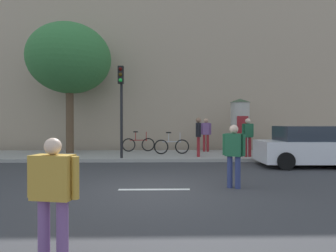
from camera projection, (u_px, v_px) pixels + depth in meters
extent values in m
plane|color=#38383A|center=(154.00, 190.00, 7.15)|extent=(80.00, 80.00, 0.00)
cube|color=#9E9B93|center=(158.00, 155.00, 14.15)|extent=(36.00, 4.00, 0.15)
cube|color=silver|center=(154.00, 189.00, 7.15)|extent=(1.80, 0.16, 0.01)
cube|color=tan|center=(159.00, 62.00, 19.09)|extent=(36.00, 5.00, 11.62)
cylinder|color=black|center=(121.00, 121.00, 12.45)|extent=(0.12, 0.12, 3.23)
cube|color=black|center=(121.00, 75.00, 12.25)|extent=(0.24, 0.24, 0.75)
sphere|color=#390605|center=(120.00, 69.00, 12.12)|extent=(0.16, 0.16, 0.16)
sphere|color=#3C2906|center=(120.00, 75.00, 12.12)|extent=(0.16, 0.16, 0.16)
sphere|color=green|center=(120.00, 80.00, 12.12)|extent=(0.16, 0.16, 0.16)
cylinder|color=#B2ADA3|center=(240.00, 127.00, 14.93)|extent=(0.97, 0.97, 2.61)
cone|color=#334C33|center=(240.00, 101.00, 14.91)|extent=(1.07, 1.07, 0.20)
cube|color=maroon|center=(243.00, 125.00, 14.43)|extent=(0.58, 0.02, 0.90)
cylinder|color=brown|center=(70.00, 123.00, 14.53)|extent=(0.38, 0.38, 3.05)
ellipsoid|color=#337238|center=(70.00, 59.00, 14.50)|extent=(4.17, 4.17, 3.55)
cylinder|color=#724C84|center=(62.00, 231.00, 3.40)|extent=(0.14, 0.14, 0.75)
cylinder|color=#724C84|center=(44.00, 230.00, 3.44)|extent=(0.14, 0.14, 0.75)
cube|color=#B78C33|center=(53.00, 177.00, 3.41)|extent=(0.52, 0.33, 0.53)
cylinder|color=#B78C33|center=(75.00, 178.00, 3.37)|extent=(0.09, 0.09, 0.51)
cylinder|color=#B78C33|center=(31.00, 176.00, 3.46)|extent=(0.09, 0.09, 0.51)
sphere|color=beige|center=(53.00, 146.00, 3.41)|extent=(0.20, 0.20, 0.20)
cylinder|color=navy|center=(230.00, 172.00, 7.36)|extent=(0.14, 0.14, 0.82)
cylinder|color=navy|center=(238.00, 172.00, 7.26)|extent=(0.14, 0.14, 0.82)
cube|color=#1E5938|center=(234.00, 145.00, 7.30)|extent=(0.48, 0.42, 0.58)
cylinder|color=#1E5938|center=(224.00, 144.00, 7.43)|extent=(0.09, 0.09, 0.55)
cylinder|color=#1E5938|center=(244.00, 145.00, 7.18)|extent=(0.09, 0.09, 0.55)
sphere|color=beige|center=(234.00, 129.00, 7.30)|extent=(0.22, 0.22, 0.22)
cube|color=maroon|center=(236.00, 145.00, 7.46)|extent=(0.32, 0.28, 0.36)
cylinder|color=maroon|center=(246.00, 147.00, 12.90)|extent=(0.14, 0.14, 0.88)
cylinder|color=maroon|center=(250.00, 147.00, 12.94)|extent=(0.14, 0.14, 0.88)
cube|color=#1E5938|center=(248.00, 130.00, 12.91)|extent=(0.42, 0.30, 0.63)
cylinder|color=#1E5938|center=(243.00, 130.00, 12.86)|extent=(0.09, 0.09, 0.59)
cylinder|color=#1E5938|center=(253.00, 130.00, 12.96)|extent=(0.09, 0.09, 0.59)
sphere|color=beige|center=(248.00, 121.00, 12.91)|extent=(0.24, 0.24, 0.24)
cube|color=#724C84|center=(246.00, 131.00, 13.09)|extent=(0.30, 0.21, 0.36)
cylinder|color=maroon|center=(198.00, 146.00, 13.12)|extent=(0.14, 0.14, 0.90)
cylinder|color=maroon|center=(198.00, 147.00, 12.90)|extent=(0.14, 0.14, 0.90)
cube|color=black|center=(198.00, 130.00, 13.00)|extent=(0.29, 0.47, 0.64)
cylinder|color=black|center=(198.00, 130.00, 13.27)|extent=(0.09, 0.09, 0.61)
cylinder|color=black|center=(198.00, 130.00, 12.74)|extent=(0.09, 0.09, 0.61)
sphere|color=#8C664C|center=(198.00, 120.00, 13.00)|extent=(0.24, 0.24, 0.24)
cylinder|color=maroon|center=(208.00, 143.00, 15.28)|extent=(0.14, 0.14, 0.90)
cylinder|color=maroon|center=(204.00, 143.00, 15.30)|extent=(0.14, 0.14, 0.90)
cube|color=#724C84|center=(206.00, 129.00, 15.28)|extent=(0.42, 0.29, 0.64)
cylinder|color=#724C84|center=(210.00, 129.00, 15.25)|extent=(0.09, 0.09, 0.61)
cylinder|color=#724C84|center=(202.00, 129.00, 15.31)|extent=(0.09, 0.09, 0.61)
sphere|color=tan|center=(206.00, 121.00, 15.28)|extent=(0.25, 0.25, 0.25)
torus|color=black|center=(161.00, 147.00, 13.98)|extent=(0.72, 0.15, 0.72)
torus|color=black|center=(182.00, 147.00, 14.14)|extent=(0.72, 0.15, 0.72)
cylinder|color=silver|center=(172.00, 142.00, 14.06)|extent=(0.94, 0.16, 0.04)
cylinder|color=silver|center=(169.00, 138.00, 14.04)|extent=(0.04, 0.04, 0.45)
cylinder|color=silver|center=(180.00, 138.00, 14.12)|extent=(0.04, 0.04, 0.50)
cube|color=black|center=(169.00, 133.00, 14.03)|extent=(0.25, 0.13, 0.06)
torus|color=black|center=(129.00, 145.00, 15.25)|extent=(0.72, 0.19, 0.72)
torus|color=black|center=(148.00, 145.00, 15.47)|extent=(0.72, 0.19, 0.72)
cylinder|color=maroon|center=(139.00, 140.00, 15.36)|extent=(0.94, 0.21, 0.04)
cylinder|color=maroon|center=(136.00, 136.00, 15.33)|extent=(0.04, 0.04, 0.45)
cylinder|color=maroon|center=(146.00, 136.00, 15.44)|extent=(0.04, 0.04, 0.50)
cube|color=black|center=(136.00, 132.00, 15.32)|extent=(0.25, 0.14, 0.06)
cube|color=silver|center=(318.00, 151.00, 10.98)|extent=(4.55, 1.97, 0.82)
cube|color=#262D38|center=(312.00, 133.00, 10.97)|extent=(2.57, 1.72, 0.57)
cylinder|color=black|center=(285.00, 161.00, 10.15)|extent=(0.65, 0.24, 0.64)
cylinder|color=black|center=(269.00, 156.00, 11.85)|extent=(0.65, 0.24, 0.64)
cylinder|color=black|center=(319.00, 155.00, 12.00)|extent=(0.65, 0.24, 0.64)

